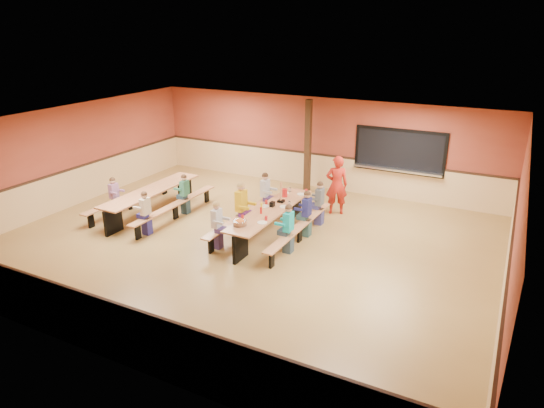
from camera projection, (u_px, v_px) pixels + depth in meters
The scene contains 23 objects.
ground at pixel (245, 242), 12.32m from camera, with size 12.00×12.00×0.00m, color olive.
room_envelope at pixel (245, 217), 12.07m from camera, with size 12.04×10.04×3.02m.
kitchen_pass_through at pixel (399, 153), 14.81m from camera, with size 2.78×0.28×1.38m.
structural_post at pixel (308, 147), 15.54m from camera, with size 0.18×0.18×3.00m, color black.
cafeteria_table_main at pixel (271, 217), 12.51m from camera, with size 1.91×3.70×0.74m.
cafeteria_table_second at pixel (152, 197), 13.95m from camera, with size 1.91×3.70×0.74m.
seated_child_white_left at pixel (217, 226), 11.79m from camera, with size 0.36×0.30×1.20m, color silver, non-canonical shape.
seated_adult_yellow at pixel (241, 207), 12.73m from camera, with size 0.44×0.36×1.35m, color gold, non-canonical shape.
seated_child_grey_left at pixel (265, 194), 13.86m from camera, with size 0.39×0.32×1.24m, color #BCBCBC, non-canonical shape.
seated_child_teal_right at pixel (288, 229), 11.56m from camera, with size 0.37×0.30×1.22m, color #109CA1, non-canonical shape.
seated_child_navy_right at pixel (307, 214), 12.48m from camera, with size 0.37×0.31×1.22m, color navy, non-canonical shape.
seated_child_char_right at pixel (319, 203), 13.21m from camera, with size 0.37×0.30×1.21m, color #474B51, non-canonical shape.
seated_child_purple_sec at pixel (114, 197), 13.77m from camera, with size 0.34×0.28×1.15m, color #85567A, non-canonical shape.
seated_child_green_sec at pixel (185, 194), 13.98m from camera, with size 0.35×0.28×1.17m, color #2C694E, non-canonical shape.
seated_child_tan_sec at pixel (146, 213), 12.58m from camera, with size 0.35×0.29×1.17m, color beige, non-canonical shape.
standing_woman at pixel (337, 185), 13.89m from camera, with size 0.63×0.41×1.73m, color #AC1F13.
punch_pitcher at pixel (285, 193), 13.29m from camera, with size 0.16×0.16×0.22m, color red.
chip_bowl at pixel (240, 222), 11.41m from camera, with size 0.32×0.32×0.15m, color orange, non-canonical shape.
napkin_dispenser at pixel (272, 204), 12.59m from camera, with size 0.10×0.14×0.13m, color black.
condiment_mustard at pixel (262, 206), 12.41m from camera, with size 0.06×0.06×0.17m, color yellow.
condiment_ketchup at pixel (261, 210), 12.12m from camera, with size 0.06×0.06×0.17m, color #B2140F.
table_paddle at pixel (281, 197), 12.87m from camera, with size 0.16×0.16×0.56m.
place_settings at pixel (271, 207), 12.41m from camera, with size 0.65×3.30×0.11m, color beige, non-canonical shape.
Camera 1 is at (5.73, -9.64, 5.23)m, focal length 32.00 mm.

